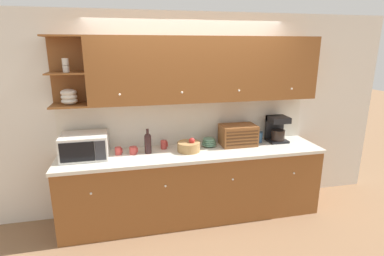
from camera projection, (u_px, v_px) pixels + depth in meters
name	position (u px, v px, depth m)	size (l,w,h in m)	color
ground_plane	(189.00, 203.00, 4.31)	(24.00, 24.00, 0.00)	#896647
wall_back	(188.00, 115.00, 4.00)	(5.68, 0.06, 2.60)	silver
counter_unit	(194.00, 184.00, 3.88)	(3.30, 0.68, 0.91)	brown
backsplash_panel	(188.00, 122.00, 3.99)	(3.28, 0.01, 0.60)	silver
upper_cabinets	(204.00, 70.00, 3.69)	(3.28, 0.35, 0.79)	brown
microwave	(85.00, 146.00, 3.51)	(0.53, 0.42, 0.28)	silver
mug_blue_second	(119.00, 151.00, 3.63)	(0.09, 0.08, 0.09)	#B73D38
mug_patterned_third	(133.00, 150.00, 3.65)	(0.10, 0.09, 0.09)	#B73D38
wine_bottle	(148.00, 142.00, 3.65)	(0.08, 0.08, 0.31)	black
mug	(164.00, 145.00, 3.83)	(0.09, 0.08, 0.11)	#B73D38
fruit_basket	(189.00, 146.00, 3.74)	(0.28, 0.28, 0.18)	#A87F4C
bowl_stack_on_counter	(209.00, 142.00, 3.93)	(0.20, 0.20, 0.12)	slate
bread_box	(238.00, 135.00, 3.96)	(0.46, 0.30, 0.27)	brown
storage_canister	(258.00, 137.00, 4.10)	(0.11, 0.11, 0.14)	#33567A
coffee_maker	(277.00, 129.00, 4.11)	(0.26, 0.24, 0.35)	black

